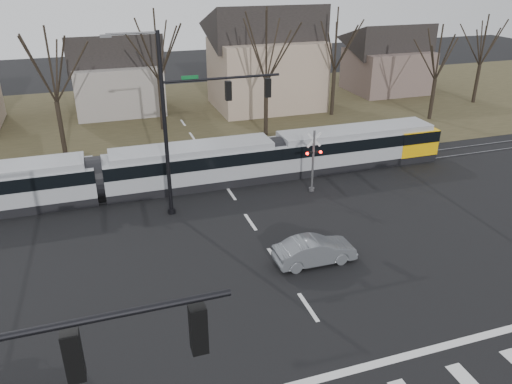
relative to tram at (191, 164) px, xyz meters
name	(u,v)px	position (x,y,z in m)	size (l,w,h in m)	color
ground	(329,338)	(2.09, -16.00, -1.48)	(140.00, 140.00, 0.00)	black
grass_verge	(179,117)	(2.09, 16.00, -1.48)	(140.00, 28.00, 0.01)	#38331E
stop_line	(351,371)	(2.09, -17.80, -1.48)	(28.00, 0.35, 0.01)	silver
lane_dashes	(223,181)	(2.09, 0.00, -1.48)	(0.18, 30.00, 0.01)	silver
rail_pair	(224,182)	(2.09, -0.20, -1.45)	(90.00, 1.52, 0.06)	#59595E
tram	(191,164)	(0.00, 0.00, 0.00)	(35.90, 2.67, 2.72)	gray
sedan	(315,250)	(3.78, -10.89, -0.83)	(3.99, 1.40, 1.31)	slate
signal_pole_far	(194,115)	(-0.32, -3.50, 4.22)	(9.28, 0.44, 10.20)	black
rail_crossing_signal	(313,163)	(7.09, -3.21, 0.40)	(1.08, 0.36, 4.00)	#59595B
tree_row	(213,75)	(4.09, 10.00, 3.52)	(59.20, 7.20, 10.00)	black
house_b	(116,70)	(-2.91, 20.00, 2.49)	(8.64, 7.56, 7.65)	gray
house_c	(266,53)	(11.09, 17.00, 3.75)	(10.80, 8.64, 10.10)	gray
house_d	(389,55)	(26.09, 19.00, 2.49)	(8.64, 7.56, 7.65)	brown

